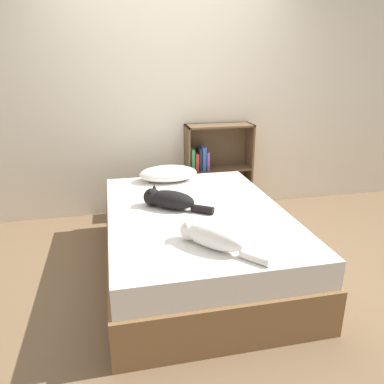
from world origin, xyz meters
name	(u,v)px	position (x,y,z in m)	size (l,w,h in m)	color
ground_plane	(196,268)	(0.00, 0.00, 0.00)	(8.00, 8.00, 0.00)	brown
wall_back	(167,99)	(0.00, 1.40, 1.25)	(8.00, 0.06, 2.50)	silver
bed	(196,240)	(0.00, 0.00, 0.26)	(1.41, 2.01, 0.53)	brown
pillow	(168,173)	(-0.09, 0.80, 0.60)	(0.57, 0.34, 0.15)	white
cat_light	(210,236)	(-0.05, -0.62, 0.60)	(0.47, 0.53, 0.16)	white
cat_dark	(168,199)	(-0.21, 0.10, 0.60)	(0.52, 0.41, 0.17)	black
bookshelf	(215,166)	(0.51, 1.27, 0.51)	(0.74, 0.26, 0.99)	brown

